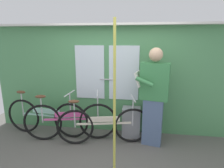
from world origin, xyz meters
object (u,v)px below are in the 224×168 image
at_px(bicycle_near_door, 104,125).
at_px(bicycle_by_pole, 70,121).
at_px(handrail_pole, 114,105).
at_px(bicycle_leaning_behind, 46,117).
at_px(trash_bin_by_wall, 131,122).
at_px(passenger_reading_newspaper, 153,96).

xyz_separation_m(bicycle_near_door, bicycle_by_pole, (-0.67, 0.05, 0.02)).
xyz_separation_m(bicycle_by_pole, handrail_pole, (0.98, -0.92, 0.70)).
distance_m(bicycle_near_door, bicycle_leaning_behind, 1.24).
height_order(bicycle_by_pole, handrail_pole, handrail_pole).
distance_m(trash_bin_by_wall, handrail_pole, 1.48).
height_order(bicycle_leaning_behind, bicycle_by_pole, bicycle_by_pole).
xyz_separation_m(bicycle_by_pole, trash_bin_by_wall, (1.17, 0.31, -0.09)).
distance_m(bicycle_near_door, passenger_reading_newspaper, 1.07).
xyz_separation_m(bicycle_leaning_behind, bicycle_by_pole, (0.56, -0.12, 0.00)).
relative_size(bicycle_near_door, bicycle_leaning_behind, 0.97).
relative_size(bicycle_leaning_behind, passenger_reading_newspaper, 1.00).
relative_size(passenger_reading_newspaper, trash_bin_by_wall, 2.99).
height_order(bicycle_by_pole, trash_bin_by_wall, bicycle_by_pole).
distance_m(bicycle_leaning_behind, passenger_reading_newspaper, 2.20).
bearing_deg(bicycle_leaning_behind, handrail_pole, -29.63).
height_order(bicycle_near_door, bicycle_leaning_behind, bicycle_leaning_behind).
distance_m(bicycle_near_door, trash_bin_by_wall, 0.62).
xyz_separation_m(passenger_reading_newspaper, handrail_pole, (-0.58, -0.98, 0.14)).
height_order(bicycle_near_door, handrail_pole, handrail_pole).
bearing_deg(bicycle_by_pole, bicycle_near_door, -15.07).
xyz_separation_m(bicycle_near_door, handrail_pole, (0.31, -0.87, 0.73)).
bearing_deg(trash_bin_by_wall, bicycle_near_door, -144.27).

